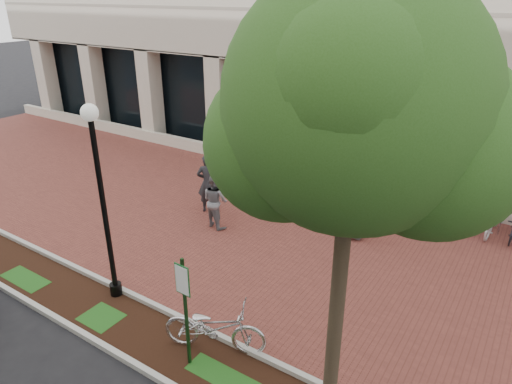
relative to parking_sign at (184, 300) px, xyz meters
The scene contains 14 objects.
ground 5.67m from the parking_sign, 101.32° to the left, with size 120.00×120.00×0.00m, color black.
brick_plaza 5.67m from the parking_sign, 101.32° to the left, with size 40.00×9.00×0.01m, color brown.
planting_strip 1.85m from the parking_sign, behind, with size 40.00×1.50×0.01m, color black.
curb_plaza_side 2.00m from the parking_sign, 141.27° to the left, with size 40.00×0.12×0.12m, color #B1B0A7.
curb_street_side 1.92m from the parking_sign, 149.22° to the right, with size 40.00×0.12×0.12m, color #B1B0A7.
parking_sign is the anchor object (origin of this frame).
lamppost 3.17m from the parking_sign, 165.82° to the left, with size 0.36×0.36×4.58m.
street_tree 4.71m from the parking_sign, ahead, with size 3.80×3.17×7.02m.
locked_bicycle 1.15m from the parking_sign, 72.77° to the left, with size 0.73×2.08×1.09m, color silver.
pedestrian_left 6.71m from the parking_sign, 125.22° to the left, with size 0.72×0.47×1.96m, color #26262A.
pedestrian_mid 5.69m from the parking_sign, 122.45° to the left, with size 0.83×0.64×1.70m, color slate.
pedestrian_right 6.47m from the parking_sign, 83.43° to the left, with size 0.89×0.58×1.83m, color slate.
bollard 9.72m from the parking_sign, 68.71° to the left, with size 0.12×0.12×0.93m.
bike_rack_cluster 9.84m from the parking_sign, 65.11° to the left, with size 2.97×1.80×1.00m.
Camera 1 is at (5.84, -10.28, 6.62)m, focal length 32.00 mm.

